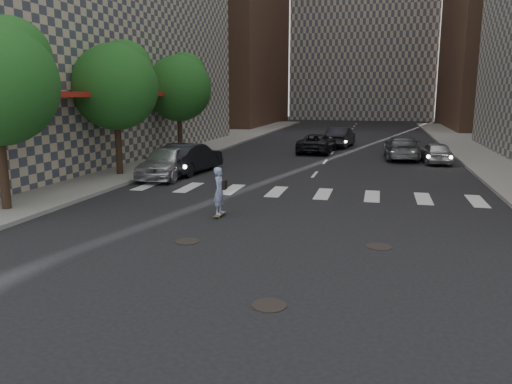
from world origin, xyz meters
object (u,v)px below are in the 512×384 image
(tree_b, at_px, (117,83))
(traffic_car_c, at_px, (317,143))
(traffic_car_d, at_px, (435,153))
(traffic_car_e, at_px, (340,137))
(traffic_car_b, at_px, (401,148))
(skateboarder, at_px, (220,191))
(traffic_car_a, at_px, (190,158))
(tree_c, at_px, (180,85))
(silver_sedan, at_px, (167,162))

(tree_b, relative_size, traffic_car_c, 1.37)
(tree_b, xyz_separation_m, traffic_car_c, (8.37, 12.51, -3.97))
(traffic_car_d, bearing_deg, traffic_car_e, -56.91)
(traffic_car_d, distance_m, traffic_car_e, 10.13)
(tree_b, distance_m, traffic_car_e, 19.74)
(tree_b, height_order, traffic_car_c, tree_b)
(traffic_car_b, bearing_deg, skateboarder, 66.84)
(traffic_car_e, bearing_deg, tree_b, 67.35)
(traffic_car_a, bearing_deg, traffic_car_e, -107.22)
(skateboarder, relative_size, traffic_car_c, 0.35)
(tree_c, xyz_separation_m, skateboarder, (7.44, -14.87, -3.75))
(traffic_car_a, xyz_separation_m, traffic_car_b, (11.08, 8.53, -0.06))
(traffic_car_b, bearing_deg, tree_c, 7.42)
(skateboarder, bearing_deg, traffic_car_c, 89.39)
(traffic_car_d, bearing_deg, silver_sedan, 27.50)
(tree_b, distance_m, tree_c, 8.00)
(traffic_car_b, xyz_separation_m, traffic_car_e, (-4.39, 6.38, 0.03))
(skateboarder, height_order, traffic_car_e, skateboarder)
(traffic_car_c, bearing_deg, traffic_car_b, 162.80)
(traffic_car_a, bearing_deg, traffic_car_c, -110.04)
(traffic_car_d, bearing_deg, tree_b, 23.60)
(tree_c, relative_size, skateboarder, 3.88)
(traffic_car_b, relative_size, traffic_car_e, 1.10)
(skateboarder, relative_size, traffic_car_e, 0.37)
(traffic_car_c, relative_size, traffic_car_e, 1.04)
(skateboarder, xyz_separation_m, traffic_car_c, (0.93, 19.38, -0.22))
(tree_b, relative_size, traffic_car_e, 1.42)
(traffic_car_b, xyz_separation_m, traffic_car_c, (-5.66, 2.11, -0.07))
(traffic_car_e, bearing_deg, traffic_car_b, 131.74)
(traffic_car_d, relative_size, traffic_car_e, 0.82)
(traffic_car_b, bearing_deg, traffic_car_c, -22.73)
(traffic_car_b, height_order, traffic_car_d, traffic_car_b)
(tree_b, height_order, traffic_car_b, tree_b)
(traffic_car_b, xyz_separation_m, traffic_car_d, (1.92, -1.53, -0.09))
(traffic_car_c, xyz_separation_m, traffic_car_e, (1.27, 4.27, 0.09))
(skateboarder, relative_size, traffic_car_b, 0.33)
(traffic_car_a, height_order, traffic_car_b, traffic_car_a)
(traffic_car_a, distance_m, traffic_car_e, 16.35)
(tree_c, height_order, traffic_car_a, tree_c)
(traffic_car_a, bearing_deg, traffic_car_d, -144.77)
(silver_sedan, xyz_separation_m, traffic_car_b, (11.58, 10.29, -0.08))
(tree_b, xyz_separation_m, silver_sedan, (2.45, 0.11, -3.83))
(traffic_car_a, bearing_deg, silver_sedan, 81.03)
(traffic_car_b, distance_m, traffic_car_c, 6.04)
(traffic_car_c, height_order, traffic_car_d, traffic_car_c)
(traffic_car_a, height_order, traffic_car_c, traffic_car_a)
(tree_b, bearing_deg, traffic_car_a, 32.24)
(skateboarder, height_order, traffic_car_a, skateboarder)
(tree_b, xyz_separation_m, skateboarder, (7.44, -6.87, -3.75))
(skateboarder, xyz_separation_m, traffic_car_d, (8.51, 15.74, -0.24))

